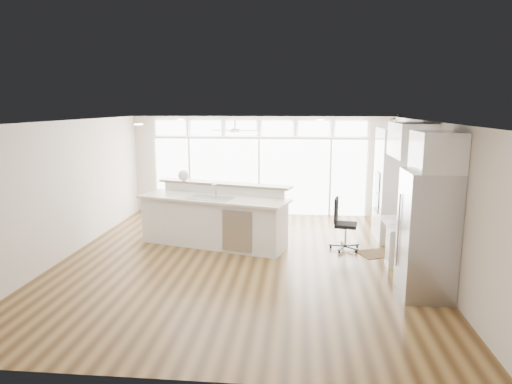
# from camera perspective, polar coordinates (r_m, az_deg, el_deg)

# --- Properties ---
(floor) EXTENTS (7.00, 8.00, 0.02)m
(floor) POSITION_cam_1_polar(r_m,az_deg,el_deg) (9.03, -1.85, -8.60)
(floor) COLOR #452E15
(floor) RESTS_ON ground
(ceiling) EXTENTS (7.00, 8.00, 0.02)m
(ceiling) POSITION_cam_1_polar(r_m,az_deg,el_deg) (8.53, -1.96, 8.85)
(ceiling) COLOR white
(ceiling) RESTS_ON wall_back
(wall_back) EXTENTS (7.00, 0.04, 2.70)m
(wall_back) POSITION_cam_1_polar(r_m,az_deg,el_deg) (12.61, 0.42, 3.30)
(wall_back) COLOR beige
(wall_back) RESTS_ON floor
(wall_front) EXTENTS (7.00, 0.04, 2.70)m
(wall_front) POSITION_cam_1_polar(r_m,az_deg,el_deg) (4.87, -8.00, -8.94)
(wall_front) COLOR beige
(wall_front) RESTS_ON floor
(wall_left) EXTENTS (0.04, 8.00, 2.70)m
(wall_left) POSITION_cam_1_polar(r_m,az_deg,el_deg) (9.76, -22.74, 0.28)
(wall_left) COLOR beige
(wall_left) RESTS_ON floor
(wall_right) EXTENTS (0.04, 8.00, 2.70)m
(wall_right) POSITION_cam_1_polar(r_m,az_deg,el_deg) (8.94, 20.95, -0.49)
(wall_right) COLOR beige
(wall_right) RESTS_ON floor
(glass_wall) EXTENTS (5.80, 0.06, 2.08)m
(glass_wall) POSITION_cam_1_polar(r_m,az_deg,el_deg) (12.59, 0.39, 1.91)
(glass_wall) COLOR white
(glass_wall) RESTS_ON wall_back
(transom_row) EXTENTS (5.90, 0.06, 0.40)m
(transom_row) POSITION_cam_1_polar(r_m,az_deg,el_deg) (12.46, 0.40, 7.97)
(transom_row) COLOR white
(transom_row) RESTS_ON wall_back
(desk_window) EXTENTS (0.04, 0.85, 0.85)m
(desk_window) POSITION_cam_1_polar(r_m,az_deg,el_deg) (9.18, 20.31, 1.10)
(desk_window) COLOR silver
(desk_window) RESTS_ON wall_right
(ceiling_fan) EXTENTS (1.16, 1.16, 0.32)m
(ceiling_fan) POSITION_cam_1_polar(r_m,az_deg,el_deg) (11.38, -2.65, 8.20)
(ceiling_fan) COLOR silver
(ceiling_fan) RESTS_ON ceiling
(recessed_lights) EXTENTS (3.40, 3.00, 0.02)m
(recessed_lights) POSITION_cam_1_polar(r_m,az_deg,el_deg) (8.73, -1.79, 8.76)
(recessed_lights) COLOR silver
(recessed_lights) RESTS_ON ceiling
(oven_cabinet) EXTENTS (0.64, 1.20, 2.50)m
(oven_cabinet) POSITION_cam_1_polar(r_m,az_deg,el_deg) (10.60, 16.66, 0.89)
(oven_cabinet) COLOR white
(oven_cabinet) RESTS_ON floor
(desk_nook) EXTENTS (0.72, 1.30, 0.76)m
(desk_nook) POSITION_cam_1_polar(r_m,az_deg,el_deg) (9.35, 17.88, -5.94)
(desk_nook) COLOR white
(desk_nook) RESTS_ON floor
(upper_cabinets) EXTENTS (0.64, 1.30, 0.64)m
(upper_cabinets) POSITION_cam_1_polar(r_m,az_deg,el_deg) (9.02, 18.85, 6.16)
(upper_cabinets) COLOR white
(upper_cabinets) RESTS_ON wall_right
(refrigerator) EXTENTS (0.76, 0.90, 2.00)m
(refrigerator) POSITION_cam_1_polar(r_m,az_deg,el_deg) (7.64, 20.60, -4.98)
(refrigerator) COLOR #A5A5A9
(refrigerator) RESTS_ON floor
(fridge_cabinet) EXTENTS (0.64, 0.90, 0.60)m
(fridge_cabinet) POSITION_cam_1_polar(r_m,az_deg,el_deg) (7.43, 21.71, 4.73)
(fridge_cabinet) COLOR white
(fridge_cabinet) RESTS_ON wall_right
(framed_photos) EXTENTS (0.06, 0.22, 0.80)m
(framed_photos) POSITION_cam_1_polar(r_m,az_deg,el_deg) (9.79, 19.34, 0.84)
(framed_photos) COLOR black
(framed_photos) RESTS_ON wall_right
(kitchen_island) EXTENTS (3.48, 2.09, 1.30)m
(kitchen_island) POSITION_cam_1_polar(r_m,az_deg,el_deg) (9.86, -5.34, -3.00)
(kitchen_island) COLOR white
(kitchen_island) RESTS_ON floor
(rug) EXTENTS (0.96, 0.85, 0.01)m
(rug) POSITION_cam_1_polar(r_m,az_deg,el_deg) (9.75, 14.99, -7.41)
(rug) COLOR #332110
(rug) RESTS_ON floor
(office_chair) EXTENTS (0.65, 0.61, 1.09)m
(office_chair) POSITION_cam_1_polar(r_m,az_deg,el_deg) (9.71, 11.17, -4.00)
(office_chair) COLOR black
(office_chair) RESTS_ON floor
(fishbowl) EXTENTS (0.29, 0.29, 0.25)m
(fishbowl) POSITION_cam_1_polar(r_m,az_deg,el_deg) (10.50, -9.05, 2.07)
(fishbowl) COLOR silver
(fishbowl) RESTS_ON kitchen_island
(monitor) EXTENTS (0.14, 0.50, 0.42)m
(monitor) POSITION_cam_1_polar(r_m,az_deg,el_deg) (9.19, 17.60, -2.42)
(monitor) COLOR black
(monitor) RESTS_ON desk_nook
(keyboard) EXTENTS (0.15, 0.30, 0.01)m
(keyboard) POSITION_cam_1_polar(r_m,az_deg,el_deg) (9.20, 16.49, -3.63)
(keyboard) COLOR white
(keyboard) RESTS_ON desk_nook
(potted_plant) EXTENTS (0.30, 0.33, 0.23)m
(potted_plant) POSITION_cam_1_polar(r_m,az_deg,el_deg) (10.47, 17.06, 8.28)
(potted_plant) COLOR #2B5524
(potted_plant) RESTS_ON oven_cabinet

